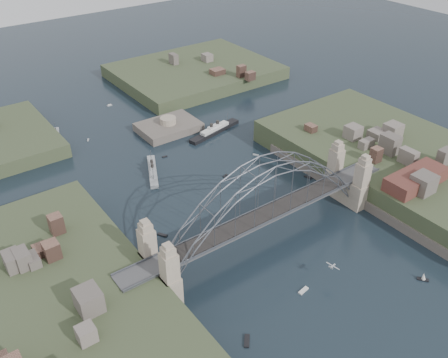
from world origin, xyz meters
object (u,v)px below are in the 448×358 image
(naval_cruiser_near, at_px, (153,171))
(naval_cruiser_far, at_px, (57,137))
(bridge, at_px, (265,202))
(fort_island, at_px, (169,131))
(wharf_shed, at_px, (416,179))
(ocean_liner, at_px, (215,131))

(naval_cruiser_near, bearing_deg, naval_cruiser_far, 112.05)
(bridge, distance_m, naval_cruiser_far, 92.82)
(fort_island, bearing_deg, wharf_shed, -69.15)
(naval_cruiser_far, bearing_deg, wharf_shed, -56.27)
(wharf_shed, bearing_deg, fort_island, 110.85)
(naval_cruiser_far, bearing_deg, naval_cruiser_near, -67.95)
(bridge, xyz_separation_m, naval_cruiser_far, (-24.59, 88.75, -11.56))
(fort_island, distance_m, naval_cruiser_far, 41.13)
(bridge, height_order, naval_cruiser_far, bridge)
(naval_cruiser_near, xyz_separation_m, ocean_liner, (32.72, 11.29, 0.04))
(naval_cruiser_near, height_order, ocean_liner, ocean_liner)
(wharf_shed, distance_m, naval_cruiser_far, 123.89)
(naval_cruiser_near, relative_size, naval_cruiser_far, 1.26)
(naval_cruiser_near, distance_m, ocean_liner, 34.61)
(bridge, distance_m, ocean_liner, 64.47)
(bridge, bearing_deg, wharf_shed, -17.65)
(wharf_shed, bearing_deg, bridge, 162.35)
(wharf_shed, bearing_deg, naval_cruiser_far, 123.73)
(naval_cruiser_near, relative_size, ocean_liner, 0.75)
(fort_island, bearing_deg, naval_cruiser_near, -130.59)
(bridge, xyz_separation_m, naval_cruiser_near, (-7.69, 47.02, -11.44))
(naval_cruiser_far, relative_size, ocean_liner, 0.59)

